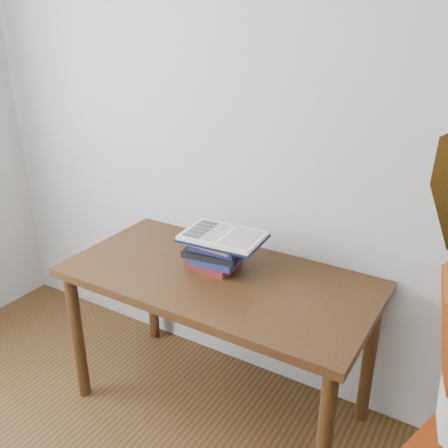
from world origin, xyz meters
The scene contains 3 objects.
desk centered at (0.00, 1.38, 0.66)m, with size 1.42×0.71×0.76m.
book_stack centered at (-0.06, 1.43, 0.84)m, with size 0.28×0.20×0.15m.
open_book centered at (-0.02, 1.45, 0.92)m, with size 0.38×0.28×0.03m.
Camera 1 is at (1.04, -0.31, 1.87)m, focal length 40.00 mm.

